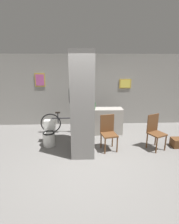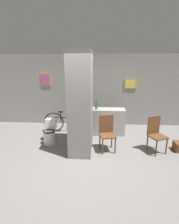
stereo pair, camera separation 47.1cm
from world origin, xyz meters
TOP-DOWN VIEW (x-y plane):
  - ground_plane at (0.00, 0.00)m, footprint 14.00×14.00m
  - wall_back at (-0.00, 2.63)m, footprint 8.00×0.09m
  - pillar_center at (-0.08, 0.56)m, footprint 0.60×1.12m
  - counter_shelf at (0.52, 1.66)m, footprint 1.41×0.44m
  - toilet at (-1.05, 0.87)m, footprint 0.34×0.50m
  - chair_near_pillar at (0.61, 0.55)m, footprint 0.47×0.47m
  - chair_by_doorway at (1.89, 0.54)m, footprint 0.52×0.52m
  - bicycle at (-0.65, 1.76)m, footprint 1.67×0.42m
  - bottle_tall at (0.30, 1.58)m, footprint 0.07×0.07m
  - floor_crate at (2.60, 0.59)m, footprint 0.30×0.30m

SIDE VIEW (x-z plane):
  - ground_plane at x=0.00m, z-range 0.00..0.00m
  - floor_crate at x=2.60m, z-range 0.00..0.24m
  - toilet at x=-1.05m, z-range -0.04..0.65m
  - bicycle at x=-0.65m, z-range -0.01..0.72m
  - counter_shelf at x=0.52m, z-range 0.00..0.86m
  - chair_near_pillar at x=0.61m, z-range 0.04..1.00m
  - chair_by_doorway at x=1.89m, z-range 0.04..1.00m
  - bottle_tall at x=0.30m, z-range 0.82..1.16m
  - pillar_center at x=-0.08m, z-range 0.00..2.60m
  - wall_back at x=0.00m, z-range 0.00..2.60m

